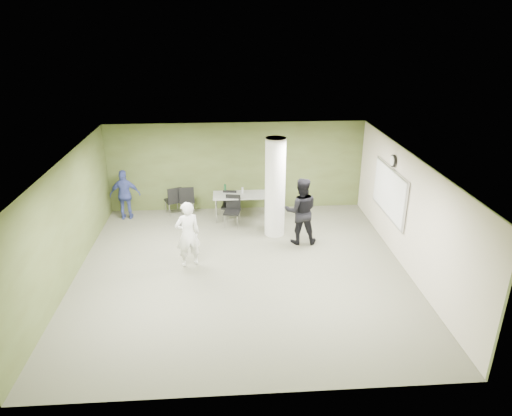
{
  "coord_description": "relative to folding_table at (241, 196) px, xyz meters",
  "views": [
    {
      "loc": [
        -0.34,
        -9.72,
        5.7
      ],
      "look_at": [
        0.4,
        1.0,
        1.23
      ],
      "focal_mm": 32.0,
      "sensor_mm": 36.0,
      "label": 1
    }
  ],
  "objects": [
    {
      "name": "ceiling",
      "position": [
        -0.09,
        -3.14,
        2.05
      ],
      "size": [
        8.0,
        8.0,
        0.0
      ],
      "primitive_type": "plane",
      "rotation": [
        3.14,
        0.0,
        0.0
      ],
      "color": "white",
      "rests_on": "wall_back"
    },
    {
      "name": "column",
      "position": [
        0.91,
        -1.14,
        0.65
      ],
      "size": [
        0.56,
        0.56,
        2.8
      ],
      "primitive_type": "cylinder",
      "color": "silver",
      "rests_on": "floor"
    },
    {
      "name": "wall_right_cream",
      "position": [
        3.91,
        -3.14,
        0.65
      ],
      "size": [
        0.02,
        8.0,
        2.8
      ],
      "primitive_type": "cube",
      "color": "beige",
      "rests_on": "floor"
    },
    {
      "name": "chair_back_right",
      "position": [
        -1.66,
        0.42,
        -0.19
      ],
      "size": [
        0.52,
        0.52,
        0.95
      ],
      "rotation": [
        0.0,
        0.0,
        3.24
      ],
      "color": "black",
      "rests_on": "floor"
    },
    {
      "name": "floor",
      "position": [
        -0.09,
        -3.14,
        -0.75
      ],
      "size": [
        8.0,
        8.0,
        0.0
      ],
      "primitive_type": "plane",
      "color": "#595846",
      "rests_on": "ground"
    },
    {
      "name": "folding_table",
      "position": [
        0.0,
        0.0,
        0.0
      ],
      "size": [
        1.68,
        0.74,
        1.05
      ],
      "rotation": [
        0.0,
        0.0,
        -0.0
      ],
      "color": "gray",
      "rests_on": "floor"
    },
    {
      "name": "man_blue",
      "position": [
        -3.49,
        0.26,
        0.03
      ],
      "size": [
        0.93,
        0.42,
        1.55
      ],
      "primitive_type": "imported",
      "rotation": [
        0.0,
        0.0,
        3.19
      ],
      "color": "#3A4690",
      "rests_on": "floor"
    },
    {
      "name": "wall_clock",
      "position": [
        3.83,
        -1.94,
        1.6
      ],
      "size": [
        0.06,
        0.32,
        0.32
      ],
      "color": "black",
      "rests_on": "wall_right_cream"
    },
    {
      "name": "whiteboard",
      "position": [
        3.83,
        -1.94,
        0.75
      ],
      "size": [
        0.05,
        2.3,
        1.3
      ],
      "color": "silver",
      "rests_on": "wall_right_cream"
    },
    {
      "name": "woman_white",
      "position": [
        -1.39,
        -2.79,
        0.1
      ],
      "size": [
        0.72,
        0.6,
        1.7
      ],
      "primitive_type": "imported",
      "rotation": [
        0.0,
        0.0,
        3.51
      ],
      "color": "white",
      "rests_on": "floor"
    },
    {
      "name": "chair_table_right",
      "position": [
        -0.26,
        -0.44,
        -0.22
      ],
      "size": [
        0.54,
        0.54,
        0.92
      ],
      "rotation": [
        0.0,
        0.0,
        -0.2
      ],
      "color": "black",
      "rests_on": "floor"
    },
    {
      "name": "chair_back_left",
      "position": [
        -2.06,
        0.42,
        -0.2
      ],
      "size": [
        0.61,
        0.61,
        0.94
      ],
      "rotation": [
        0.0,
        0.0,
        3.56
      ],
      "color": "black",
      "rests_on": "floor"
    },
    {
      "name": "man_black",
      "position": [
        1.55,
        -1.71,
        0.18
      ],
      "size": [
        0.95,
        0.76,
        1.86
      ],
      "primitive_type": "imported",
      "rotation": [
        0.0,
        0.0,
        3.07
      ],
      "color": "black",
      "rests_on": "floor"
    },
    {
      "name": "chair_table_left",
      "position": [
        -0.35,
        0.05,
        -0.24
      ],
      "size": [
        0.5,
        0.5,
        0.87
      ],
      "rotation": [
        0.0,
        0.0,
        -0.17
      ],
      "color": "black",
      "rests_on": "floor"
    },
    {
      "name": "wall_back",
      "position": [
        -0.09,
        0.86,
        0.65
      ],
      "size": [
        8.0,
        2.8,
        0.02
      ],
      "primitive_type": "cube",
      "rotation": [
        1.57,
        0.0,
        0.0
      ],
      "color": "#474F25",
      "rests_on": "floor"
    },
    {
      "name": "wall_left",
      "position": [
        -4.09,
        -3.14,
        0.65
      ],
      "size": [
        0.02,
        8.0,
        2.8
      ],
      "primitive_type": "cube",
      "color": "#474F25",
      "rests_on": "floor"
    },
    {
      "name": "wastebasket",
      "position": [
        -1.72,
        -0.4,
        -0.61
      ],
      "size": [
        0.25,
        0.25,
        0.28
      ],
      "primitive_type": "cylinder",
      "color": "#4C4C4C",
      "rests_on": "floor"
    }
  ]
}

